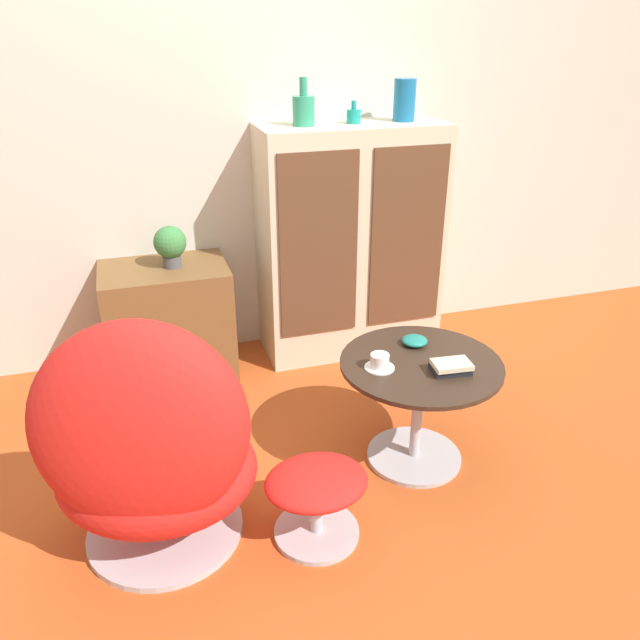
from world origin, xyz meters
The scene contains 14 objects.
ground_plane centered at (0.00, 0.00, 0.00)m, with size 12.00×12.00×0.00m, color #B74C1E.
wall_back centered at (0.00, 1.37, 1.30)m, with size 6.40×0.06×2.60m.
sideboard centered at (0.50, 1.14, 0.61)m, with size 0.95×0.40×1.22m.
tv_console centered at (-0.48, 1.13, 0.29)m, with size 0.62×0.44×0.58m.
egg_chair centered at (-0.64, -0.10, 0.41)m, with size 0.83×0.79×0.91m.
ottoman centered at (-0.11, -0.21, 0.20)m, with size 0.36×0.31×0.28m.
coffee_table centered at (0.42, 0.08, 0.32)m, with size 0.64×0.64×0.47m.
vase_leftmost centered at (0.25, 1.15, 1.30)m, with size 0.11×0.11×0.22m.
vase_inner_left centered at (0.51, 1.15, 1.26)m, with size 0.07×0.07×0.11m.
vase_inner_right centered at (0.78, 1.15, 1.32)m, with size 0.11×0.11×0.20m.
potted_plant centered at (-0.43, 1.13, 0.70)m, with size 0.16×0.16×0.20m.
teacup centered at (0.24, 0.08, 0.49)m, with size 0.12×0.12×0.06m.
book_stack centered at (0.49, -0.02, 0.49)m, with size 0.16×0.12×0.04m.
bowl centered at (0.45, 0.22, 0.49)m, with size 0.11×0.11×0.04m.
Camera 1 is at (-0.60, -1.84, 1.67)m, focal length 35.00 mm.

